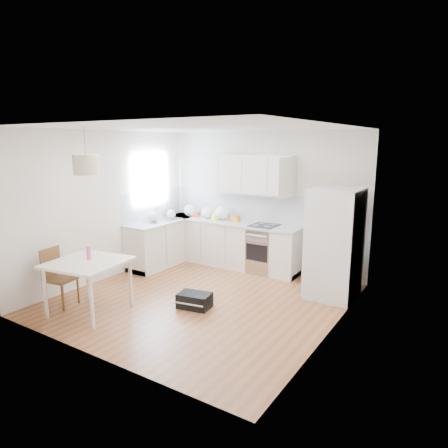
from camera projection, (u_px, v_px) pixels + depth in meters
name	position (u px, v px, depth m)	size (l,w,h in m)	color
floor	(202.00, 299.00, 6.44)	(4.20, 4.20, 0.00)	brown
ceiling	(200.00, 128.00, 5.89)	(4.20, 4.20, 0.00)	white
wall_back	(263.00, 201.00, 7.90)	(4.20, 4.20, 0.00)	silver
wall_left	(107.00, 206.00, 7.27)	(4.20, 4.20, 0.00)	silver
wall_right	(335.00, 234.00, 5.06)	(4.20, 4.20, 0.00)	silver
window_glassblock	(150.00, 179.00, 8.14)	(0.02, 1.00, 1.00)	#BFE0F9
cabinets_back	(229.00, 244.00, 8.15)	(3.00, 0.60, 0.88)	silver
cabinets_left	(165.00, 243.00, 8.29)	(0.60, 1.80, 0.88)	silver
counter_back	(229.00, 222.00, 8.06)	(3.02, 0.64, 0.04)	#B5B7BA
counter_left	(164.00, 221.00, 8.20)	(0.64, 1.82, 0.04)	#B5B7BA
backsplash_back	(237.00, 205.00, 8.24)	(3.00, 0.01, 0.58)	white
backsplash_left	(153.00, 205.00, 8.29)	(0.01, 1.80, 0.58)	white
upper_cabinets	(253.00, 174.00, 7.74)	(1.70, 0.32, 0.75)	silver
range_oven	(264.00, 250.00, 7.73)	(0.50, 0.61, 0.88)	#B0B3B5
sink	(162.00, 221.00, 8.15)	(0.50, 0.80, 0.16)	#B0B3B5
refrigerator	(336.00, 243.00, 6.43)	(0.85, 0.89, 1.78)	silver
dining_table	(88.00, 267.00, 5.81)	(1.14, 1.14, 0.79)	beige
dining_chair	(61.00, 278.00, 6.11)	(0.38, 0.38, 0.90)	#4C3016
drink_bottle	(88.00, 251.00, 5.86)	(0.07, 0.07, 0.24)	#E23E81
gym_bag	(195.00, 300.00, 6.10)	(0.49, 0.32, 0.23)	black
pendant_lamp	(86.00, 165.00, 5.57)	(0.36, 0.36, 0.28)	beige
grocery_bag_a	(190.00, 211.00, 8.56)	(0.28, 0.24, 0.25)	white
grocery_bag_b	(207.00, 213.00, 8.35)	(0.26, 0.22, 0.24)	white
grocery_bag_c	(223.00, 213.00, 8.19)	(0.32, 0.27, 0.28)	white
grocery_bag_d	(171.00, 214.00, 8.36)	(0.20, 0.17, 0.18)	white
grocery_bag_e	(153.00, 216.00, 8.02)	(0.23, 0.19, 0.21)	white
snack_orange	(235.00, 219.00, 8.03)	(0.16, 0.10, 0.11)	orange
snack_yellow	(215.00, 218.00, 8.18)	(0.14, 0.09, 0.10)	yellow
snack_red	(194.00, 214.00, 8.51)	(0.15, 0.10, 0.11)	red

